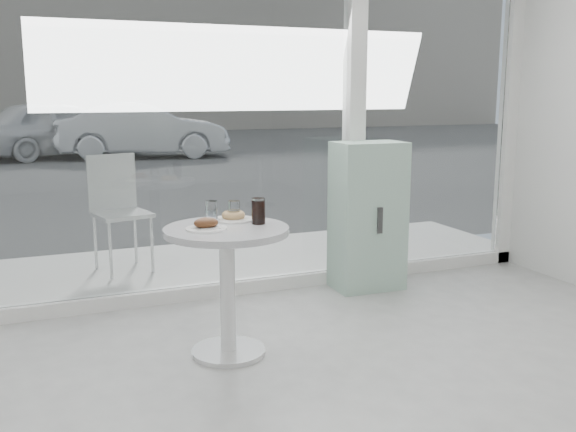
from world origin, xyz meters
name	(u,v)px	position (x,y,z in m)	size (l,w,h in m)	color
storefront	(255,67)	(0.07, 3.00, 1.71)	(5.00, 0.14, 3.00)	white
main_table	(227,264)	(-0.50, 1.90, 0.55)	(0.72, 0.72, 0.77)	silver
patio_deck	(219,264)	(0.00, 3.80, 0.03)	(5.60, 1.60, 0.05)	silver
street	(88,152)	(0.00, 16.00, 0.00)	(40.00, 24.00, 0.00)	#383838
far_building	(59,26)	(0.00, 25.00, 4.00)	(40.00, 2.00, 8.00)	gray
mint_cabinet	(368,216)	(0.91, 2.76, 0.58)	(0.54, 0.38, 1.16)	#8FB7A1
patio_chair	(118,205)	(-0.84, 3.89, 0.60)	(0.50, 0.50, 0.97)	silver
car_white	(60,128)	(-0.72, 14.68, 0.68)	(1.62, 4.02, 1.37)	silver
car_silver	(143,130)	(1.09, 13.82, 0.65)	(1.37, 3.92, 1.29)	#ABAEB3
plate_fritter	(207,225)	(-0.62, 1.88, 0.80)	(0.23, 0.23, 0.07)	white
plate_donut	(233,217)	(-0.40, 2.08, 0.79)	(0.24, 0.24, 0.06)	white
water_tumbler_a	(211,212)	(-0.53, 2.11, 0.82)	(0.08, 0.08, 0.12)	white
water_tumbler_b	(234,212)	(-0.39, 2.08, 0.82)	(0.07, 0.07, 0.12)	white
cola_glass	(258,212)	(-0.30, 1.92, 0.84)	(0.08, 0.08, 0.15)	white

